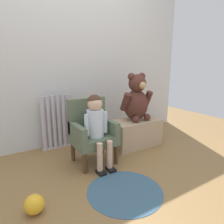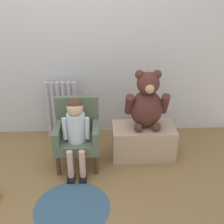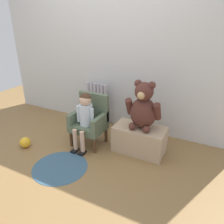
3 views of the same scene
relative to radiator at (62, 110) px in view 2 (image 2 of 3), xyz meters
The scene contains 8 objects.
ground_plane 1.07m from the radiator, 80.67° to the right, with size 6.00×6.00×0.00m, color olive.
back_wall 0.89m from the radiator, 37.11° to the left, with size 3.80×0.05×2.40m, color silver.
radiator is the anchor object (origin of this frame).
child_armchair 0.59m from the radiator, 68.59° to the right, with size 0.42×0.37×0.68m.
child_figure 0.71m from the radiator, 71.91° to the right, with size 0.25×0.35×0.74m.
low_bench 1.00m from the radiator, 26.95° to the right, with size 0.64×0.35×0.34m, color tan.
large_teddy_bear 1.03m from the radiator, 25.49° to the right, with size 0.43×0.30×0.59m.
floor_rug 1.24m from the radiator, 80.60° to the right, with size 0.63×0.63×0.01m, color #37586F.
Camera 2 is at (0.29, -1.93, 1.73)m, focal length 45.00 mm.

